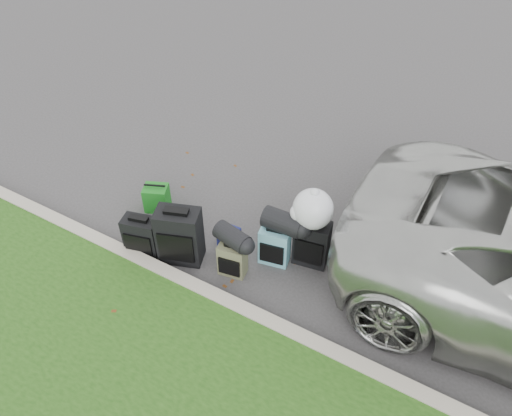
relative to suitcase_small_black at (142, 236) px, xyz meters
The scene contains 12 objects.
ground 1.51m from the suitcase_small_black, 31.32° to the left, with size 120.00×120.00×0.00m, color #383535.
curb 1.30m from the suitcase_small_black, 10.36° to the right, with size 120.00×0.18×0.15m, color #9E937F.
suitcase_small_black is the anchor object (origin of this frame).
suitcase_large_black_left 0.54m from the suitcase_small_black, 17.74° to the left, with size 0.55×0.33×0.80m, color black.
suitcase_olive 1.25m from the suitcase_small_black, 13.04° to the left, with size 0.34×0.21×0.47m, color #474830.
suitcase_teal 1.74m from the suitcase_small_black, 24.64° to the left, with size 0.38×0.23×0.54m, color teal.
suitcase_large_black_right 2.21m from the suitcase_small_black, 25.68° to the left, with size 0.44×0.26×0.66m, color black.
tote_green 0.88m from the suitcase_small_black, 116.96° to the left, with size 0.34×0.27×0.39m, color #19741C.
tote_navy 1.15m from the suitcase_small_black, 36.34° to the left, with size 0.27×0.21×0.29m, color navy.
duffel_left 1.28m from the suitcase_small_black, 14.97° to the left, with size 0.24×0.24×0.45m, color black.
duffel_right 1.87m from the suitcase_small_black, 25.18° to the left, with size 0.28×0.28×0.50m, color black.
trash_bag 2.27m from the suitcase_small_black, 25.52° to the left, with size 0.50×0.50×0.50m, color silver.
Camera 1 is at (2.36, -4.03, 4.88)m, focal length 35.00 mm.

